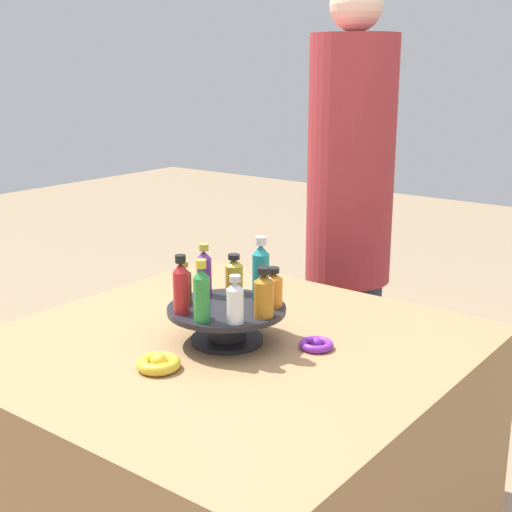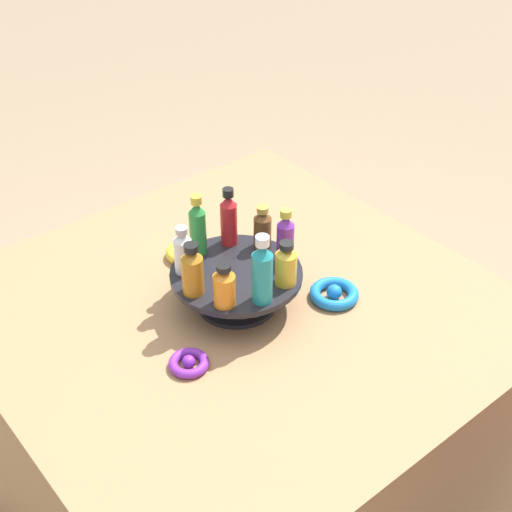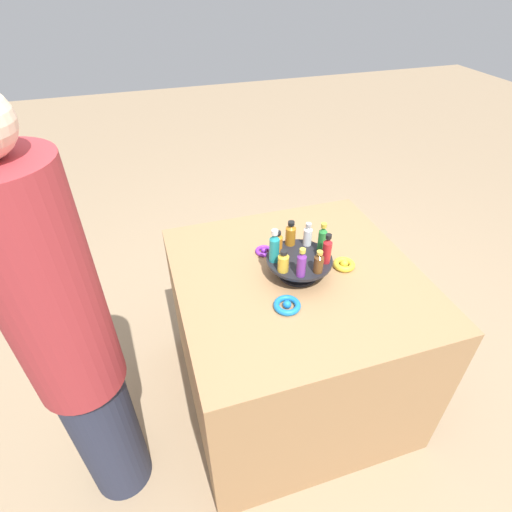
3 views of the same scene
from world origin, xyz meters
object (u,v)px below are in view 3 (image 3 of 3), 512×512
bottle_teal (274,247)px  bottle_orange (277,242)px  ribbon_bow_gold (344,264)px  bottle_green (322,239)px  bottle_amber (291,234)px  bottle_clear (308,235)px  bottle_red (327,250)px  bottle_purple (302,263)px  bottle_gold (283,262)px  display_stand (299,264)px  ribbon_bow_blue (287,305)px  ribbon_bow_purple (264,251)px  person_figure (73,351)px  bottle_brown (319,262)px

bottle_teal → bottle_orange: bearing=149.9°
ribbon_bow_gold → bottle_green: bearing=-107.9°
bottle_amber → bottle_clear: bottle_amber is taller
bottle_red → bottle_clear: 0.13m
bottle_purple → bottle_orange: bearing=-170.1°
bottle_amber → bottle_gold: size_ratio=1.17×
ribbon_bow_gold → bottle_gold: bearing=-82.7°
bottle_amber → bottle_purple: (0.20, -0.04, 0.01)m
bottle_teal → bottle_green: size_ratio=1.07×
display_stand → ribbon_bow_blue: 0.21m
display_stand → bottle_gold: 0.13m
bottle_clear → ribbon_bow_purple: bottle_clear is taller
display_stand → bottle_purple: bearing=-20.1°
bottle_purple → person_figure: person_figure is taller
bottle_brown → bottle_green: bearing=149.9°
bottle_purple → bottle_clear: (-0.18, 0.10, -0.01)m
bottle_orange → bottle_clear: bottle_clear is taller
display_stand → ribbon_bow_purple: display_stand is taller
ribbon_bow_gold → bottle_brown: bearing=-63.5°
bottle_red → ribbon_bow_blue: size_ratio=1.27×
bottle_green → person_figure: 0.99m
bottle_clear → bottle_orange: bearing=-90.1°
bottle_amber → ribbon_bow_blue: (0.27, -0.11, -0.12)m
display_stand → bottle_gold: (0.05, -0.09, 0.07)m
bottle_amber → ribbon_bow_blue: 0.32m
bottle_amber → bottle_teal: (0.09, -0.10, 0.02)m
bottle_teal → bottle_clear: bearing=109.9°
bottle_gold → bottle_red: size_ratio=0.72×
bottle_red → bottle_clear: (-0.13, -0.02, -0.01)m
display_stand → bottle_clear: 0.13m
bottle_clear → display_stand: bearing=-40.1°
bottle_orange → ribbon_bow_blue: 0.28m
person_figure → bottle_green: bearing=-0.3°
display_stand → bottle_teal: bottle_teal is taller
ribbon_bow_blue → person_figure: 0.74m
display_stand → person_figure: bearing=-77.6°
bottle_gold → person_figure: bearing=-79.9°
bottle_green → bottle_orange: bearing=-110.1°
bottle_purple → bottle_green: (-0.12, 0.14, 0.01)m
display_stand → bottle_green: bearing=99.9°
bottle_gold → bottle_green: 0.21m
bottle_purple → bottle_clear: bearing=149.9°
bottle_brown → ribbon_bow_purple: bearing=-156.1°
bottle_amber → ribbon_bow_purple: bottle_amber is taller
bottle_clear → ribbon_bow_blue: bearing=-36.1°
bottle_gold → bottle_purple: size_ratio=0.76×
bottle_gold → bottle_red: 0.18m
bottle_red → bottle_brown: bearing=-50.1°
bottle_brown → bottle_green: (-0.12, 0.07, 0.02)m
bottle_orange → ribbon_bow_purple: 0.16m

